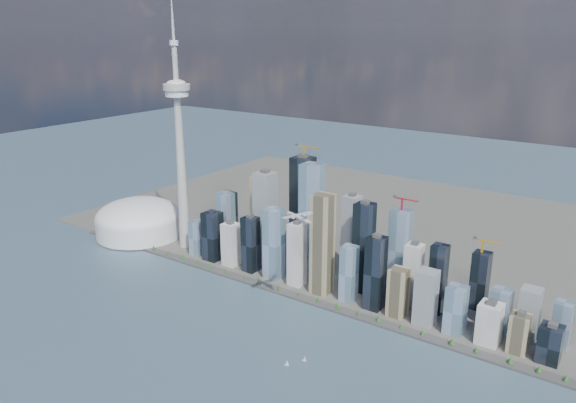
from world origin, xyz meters
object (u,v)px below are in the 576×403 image
Objects in this scene: airplane at (299,217)px; dome_stadium at (139,220)px; sailboat_east at (305,359)px; needle_tower at (180,144)px; sailboat_west at (287,364)px.

dome_stadium is at bearing -175.12° from airplane.
dome_stadium is 644.98m from sailboat_east.
airplane reaches higher than sailboat_east.
needle_tower is 241.40m from dome_stadium.
sailboat_east is at bearing -30.64° from airplane.
dome_stadium reaches higher than sailboat_east.
needle_tower is 436.21m from airplane.
sailboat_west is 28.37m from sailboat_east.
needle_tower reaches higher than dome_stadium.
airplane is (547.16, -140.77, 154.45)m from dome_stadium.
sailboat_west is 0.98× the size of sailboat_east.
dome_stadium is (-140.00, -10.00, -196.40)m from needle_tower.
sailboat_west is at bearing -122.44° from sailboat_east.
airplane is 5.95× the size of sailboat_east.
needle_tower reaches higher than sailboat_west.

